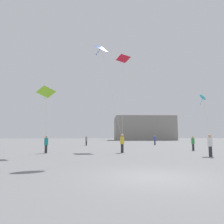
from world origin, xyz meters
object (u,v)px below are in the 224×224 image
object	(u,v)px
person_in_teal	(46,143)
person_in_grey	(86,140)
person_in_blue	(155,140)
kite_cobalt_diamond	(101,48)
person_in_white	(210,144)
building_left_hall	(143,129)
kite_lime_delta	(46,92)
person_in_yellow	(122,142)
person_in_green	(193,143)
kite_cyan_diamond	(203,98)
kite_crimson_delta	(123,59)

from	to	relation	value
person_in_teal	person_in_grey	size ratio (longest dim) A/B	0.99
person_in_blue	person_in_grey	bearing A→B (deg)	-147.39
kite_cobalt_diamond	person_in_grey	bearing A→B (deg)	96.04
person_in_white	person_in_grey	bearing A→B (deg)	-113.71
person_in_teal	person_in_blue	distance (m)	22.94
building_left_hall	person_in_teal	bearing A→B (deg)	-109.96
person_in_teal	kite_cobalt_diamond	xyz separation A→B (m)	(5.04, -4.37, 7.57)
kite_lime_delta	person_in_blue	bearing A→B (deg)	51.73
person_in_yellow	person_in_teal	distance (m)	7.17
person_in_white	building_left_hall	xyz separation A→B (m)	(10.33, 70.09, 3.87)
kite_cobalt_diamond	person_in_green	bearing A→B (deg)	34.18
person_in_yellow	person_in_blue	size ratio (longest dim) A/B	1.04
person_in_green	kite_lime_delta	distance (m)	16.51
person_in_yellow	person_in_grey	size ratio (longest dim) A/B	1.09
person_in_grey	person_in_blue	bearing A→B (deg)	37.44
person_in_blue	kite_cobalt_diamond	size ratio (longest dim) A/B	0.23
person_in_blue	building_left_hall	xyz separation A→B (m)	(8.74, 48.75, 3.85)
person_in_white	kite_cobalt_diamond	bearing A→B (deg)	-50.42
building_left_hall	person_in_grey	bearing A→B (deg)	-112.78
person_in_yellow	person_in_green	xyz separation A→B (m)	(8.32, 2.76, -0.12)
person_in_yellow	person_in_grey	bearing A→B (deg)	-69.53
kite_cyan_diamond	kite_lime_delta	xyz separation A→B (m)	(-14.71, -0.82, 0.12)
person_in_grey	kite_cyan_diamond	size ratio (longest dim) A/B	0.38
kite_cyan_diamond	kite_lime_delta	size ratio (longest dim) A/B	0.96
person_in_teal	person_in_white	size ratio (longest dim) A/B	0.95
person_in_teal	building_left_hall	bearing A→B (deg)	-63.91
person_in_grey	person_in_white	world-z (taller)	person_in_white
person_in_yellow	person_in_teal	size ratio (longest dim) A/B	1.10
person_in_yellow	kite_lime_delta	world-z (taller)	kite_lime_delta
person_in_blue	kite_lime_delta	xyz separation A→B (m)	(-14.94, -18.94, 4.45)
person_in_blue	person_in_green	bearing A→B (deg)	-62.46
person_in_yellow	kite_cobalt_diamond	world-z (taller)	kite_cobalt_diamond
kite_crimson_delta	kite_cobalt_diamond	distance (m)	13.04
kite_crimson_delta	kite_lime_delta	world-z (taller)	kite_crimson_delta
kite_crimson_delta	building_left_hall	size ratio (longest dim) A/B	0.47
person_in_green	kite_cyan_diamond	bearing A→B (deg)	13.62
person_in_green	person_in_blue	size ratio (longest dim) A/B	0.91
person_in_yellow	person_in_grey	world-z (taller)	person_in_yellow
person_in_grey	kite_cobalt_diamond	size ratio (longest dim) A/B	0.22
kite_lime_delta	person_in_teal	bearing A→B (deg)	98.46
kite_lime_delta	kite_cobalt_diamond	bearing A→B (deg)	-28.76
person_in_teal	person_in_grey	xyz separation A→B (m)	(2.90, 15.85, 0.01)
person_in_yellow	kite_lime_delta	bearing A→B (deg)	19.33
person_in_yellow	person_in_teal	bearing A→B (deg)	5.12
person_in_yellow	kite_crimson_delta	xyz separation A→B (m)	(1.13, 7.70, 11.27)
person_in_grey	kite_cobalt_diamond	xyz separation A→B (m)	(2.14, -20.22, 7.56)
kite_cobalt_diamond	building_left_hall	xyz separation A→B (m)	(18.90, 70.31, -3.66)
person_in_green	person_in_white	xyz separation A→B (m)	(-1.87, -6.88, 0.07)
person_in_blue	kite_cyan_diamond	world-z (taller)	kite_cyan_diamond
person_in_yellow	kite_cobalt_diamond	distance (m)	8.90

